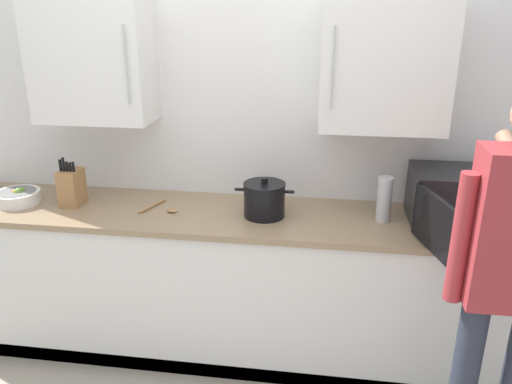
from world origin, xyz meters
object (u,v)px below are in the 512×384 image
object	(u,v)px
wooden_spoon	(162,208)
person_figure	(510,270)
stock_pot	(264,200)
knife_block	(72,187)
microwave_oven	(460,198)
fruit_bowl	(18,196)
thermos_flask	(384,199)

from	to	relation	value
wooden_spoon	person_figure	bearing A→B (deg)	-24.21
stock_pot	person_figure	distance (m)	1.27
person_figure	stock_pot	bearing A→B (deg)	144.85
knife_block	wooden_spoon	size ratio (longest dim) A/B	1.34
wooden_spoon	person_figure	size ratio (longest dim) A/B	0.12
stock_pot	wooden_spoon	bearing A→B (deg)	179.97
microwave_oven	fruit_bowl	size ratio (longest dim) A/B	2.88
person_figure	thermos_flask	bearing A→B (deg)	117.70
stock_pot	thermos_flask	bearing A→B (deg)	2.05
microwave_oven	knife_block	bearing A→B (deg)	-179.06
knife_block	thermos_flask	xyz separation A→B (m)	(1.76, 0.01, 0.02)
knife_block	person_figure	xyz separation A→B (m)	(2.16, -0.74, 0.04)
stock_pot	knife_block	size ratio (longest dim) A/B	1.12
thermos_flask	wooden_spoon	size ratio (longest dim) A/B	1.14
wooden_spoon	microwave_oven	bearing A→B (deg)	1.54
microwave_oven	knife_block	world-z (taller)	knife_block
stock_pot	thermos_flask	size ratio (longest dim) A/B	1.32
thermos_flask	fruit_bowl	xyz separation A→B (m)	(-2.10, -0.04, -0.08)
microwave_oven	person_figure	bearing A→B (deg)	-89.37
person_figure	knife_block	bearing A→B (deg)	161.14
knife_block	person_figure	size ratio (longest dim) A/B	0.17
knife_block	thermos_flask	world-z (taller)	knife_block
thermos_flask	wooden_spoon	distance (m)	1.23
microwave_oven	knife_block	distance (m)	2.15
wooden_spoon	fruit_bowl	distance (m)	0.87
wooden_spoon	person_figure	distance (m)	1.78
wooden_spoon	person_figure	world-z (taller)	person_figure
knife_block	thermos_flask	distance (m)	1.76
fruit_bowl	wooden_spoon	bearing A→B (deg)	0.94
microwave_oven	stock_pot	size ratio (longest dim) A/B	2.30
microwave_oven	knife_block	size ratio (longest dim) A/B	2.58
microwave_oven	stock_pot	world-z (taller)	microwave_oven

